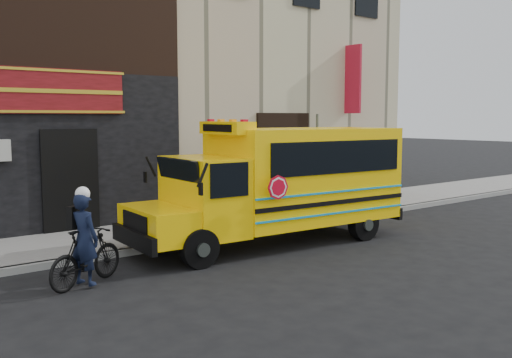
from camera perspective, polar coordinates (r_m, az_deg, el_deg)
The scene contains 8 objects.
ground at distance 12.49m, azimuth 5.32°, elevation -7.80°, with size 120.00×120.00×0.00m, color black.
curb at distance 14.42m, azimuth -1.86°, elevation -5.57°, with size 40.00×0.20×0.15m, color gray.
sidewalk at distance 15.63m, azimuth -5.14°, elevation -4.67°, with size 40.00×3.00×0.15m, color #65625E.
building at distance 21.17m, azimuth -15.19°, elevation 14.45°, with size 20.00×10.70×12.00m.
school_bus at distance 13.68m, azimuth 2.74°, elevation -0.13°, with size 7.02×2.60×2.92m.
sign_pole at distance 15.67m, azimuth 6.14°, elevation 1.40°, with size 0.07×0.27×3.10m.
bicycle at distance 10.77m, azimuth -16.62°, elevation -7.47°, with size 0.49×1.73×1.04m, color black.
cyclist at distance 10.59m, azimuth -16.81°, elevation -6.02°, with size 0.60×0.39×1.65m, color black.
Camera 1 is at (-8.39, -8.75, 3.02)m, focal length 40.00 mm.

